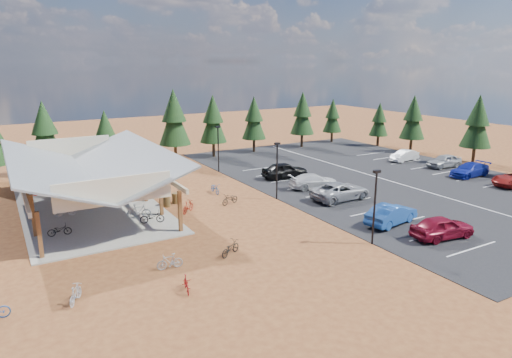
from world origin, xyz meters
name	(u,v)px	position (x,y,z in m)	size (l,w,h in m)	color
ground	(238,214)	(0.00, 0.00, 0.00)	(140.00, 140.00, 0.00)	brown
asphalt_lot	(379,178)	(18.50, 3.00, 0.02)	(27.00, 44.00, 0.04)	black
concrete_pad	(92,210)	(-10.00, 7.00, 0.05)	(10.60, 18.60, 0.10)	gray
bike_pavilion	(88,165)	(-10.00, 7.00, 3.82)	(11.65, 19.40, 4.97)	brown
lamp_post_0	(375,202)	(5.00, -10.00, 2.98)	(0.50, 0.25, 5.14)	black
lamp_post_1	(277,167)	(5.00, 2.00, 2.98)	(0.50, 0.25, 5.14)	black
lamp_post_2	(218,146)	(5.00, 14.00, 2.98)	(0.50, 0.25, 5.14)	black
trash_bin_0	(167,202)	(-4.27, 4.84, 0.45)	(0.60, 0.60, 0.90)	#4F3B1C
trash_bin_1	(176,198)	(-3.27, 5.39, 0.45)	(0.60, 0.60, 0.90)	#4F3B1C
pine_2	(45,130)	(-11.58, 21.72, 4.92)	(3.46, 3.46, 8.07)	#382314
pine_3	(105,133)	(-5.35, 21.76, 4.11)	(2.89, 2.89, 6.73)	#382314
pine_4	(174,118)	(2.76, 21.51, 5.43)	(3.81, 3.81, 8.88)	#382314
pine_5	(213,119)	(8.07, 21.91, 4.87)	(3.42, 3.42, 7.97)	#382314
pine_6	(254,118)	(14.23, 22.18, 4.60)	(3.23, 3.23, 7.53)	#382314
pine_7	(302,113)	(22.03, 21.92, 4.83)	(3.39, 3.39, 7.90)	#382314
pine_8	(333,116)	(28.42, 22.99, 4.01)	(2.82, 2.82, 6.58)	#382314
pine_11	(478,122)	(33.66, 2.63, 5.05)	(3.55, 3.55, 8.26)	#382314
pine_12	(413,117)	(32.65, 11.38, 4.71)	(3.31, 3.31, 7.71)	#382314
pine_13	(379,120)	(32.18, 17.07, 3.84)	(2.70, 2.70, 6.30)	#382314
bike_0	(59,230)	(-13.12, 1.97, 0.52)	(0.56, 1.59, 0.84)	black
bike_1	(65,210)	(-12.14, 6.20, 0.58)	(0.45, 1.60, 0.96)	gray
bike_2	(63,203)	(-12.03, 8.53, 0.52)	(0.56, 1.60, 0.84)	navy
bike_3	(42,189)	(-13.11, 13.52, 0.65)	(0.52, 1.83, 1.10)	#A1150A
bike_4	(152,217)	(-6.67, 1.25, 0.57)	(0.63, 1.81, 0.95)	black
bike_5	(139,211)	(-7.22, 2.84, 0.66)	(0.52, 1.86, 1.12)	#999EA2
bike_6	(100,192)	(-8.65, 10.24, 0.59)	(0.65, 1.85, 0.97)	navy
bike_7	(93,184)	(-8.66, 13.17, 0.63)	(0.50, 1.76, 1.05)	maroon
bike_9	(75,294)	(-13.68, -8.14, 0.49)	(0.46, 1.62, 0.97)	#9B9EA3
bike_11	(186,284)	(-8.35, -9.93, 0.45)	(0.42, 1.49, 0.90)	maroon
bike_12	(230,248)	(-4.14, -6.81, 0.47)	(0.63, 1.80, 0.94)	black
bike_13	(170,261)	(-8.16, -6.80, 0.48)	(0.45, 1.59, 0.95)	gray
bike_14	(215,188)	(1.04, 6.52, 0.48)	(0.64, 1.83, 0.96)	navy
bike_15	(188,206)	(-3.29, 2.46, 0.52)	(0.48, 1.72, 1.03)	maroon
bike_16	(230,199)	(0.70, 2.74, 0.48)	(0.64, 1.83, 0.96)	black
car_0	(442,227)	(9.91, -11.67, 0.83)	(1.86, 4.63, 1.58)	maroon
car_1	(391,214)	(8.96, -7.86, 0.82)	(1.65, 4.72, 1.55)	#1D4DA0
car_2	(341,191)	(9.81, -1.03, 0.82)	(2.59, 5.61, 1.56)	gray
car_3	(314,181)	(10.02, 3.18, 0.74)	(1.96, 4.82, 1.40)	silver
car_4	(285,170)	(9.80, 7.93, 0.87)	(1.96, 4.87, 1.66)	black
car_7	(470,170)	(27.30, -1.43, 0.76)	(2.01, 4.95, 1.44)	#162399
car_8	(444,161)	(28.57, 2.82, 0.80)	(1.79, 4.46, 1.52)	#939699
car_9	(404,156)	(27.22, 7.55, 0.72)	(1.44, 4.14, 1.37)	silver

